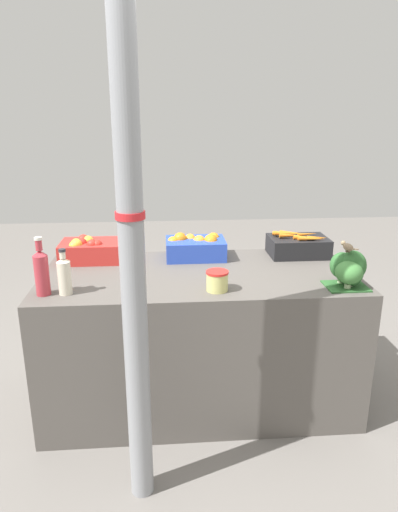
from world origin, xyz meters
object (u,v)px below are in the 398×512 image
at_px(broccoli_pile, 349,269).
at_px(juice_bottle_cloudy, 64,275).
at_px(juice_bottle_ruby, 42,271).
at_px(sparrow_bird, 348,247).
at_px(support_pole, 131,238).
at_px(orange_crate, 196,247).
at_px(apple_crate, 90,250).
at_px(pickle_jar, 217,281).
at_px(carrot_crate, 298,245).

height_order(broccoli_pile, juice_bottle_cloudy, juice_bottle_cloudy).
distance_m(juice_bottle_ruby, sparrow_bird, 1.59).
height_order(support_pole, juice_bottle_ruby, support_pole).
xyz_separation_m(orange_crate, juice_bottle_cloudy, (-0.72, -0.57, 0.03)).
bearing_deg(broccoli_pile, support_pole, -157.95).
bearing_deg(juice_bottle_cloudy, sparrow_bird, -0.68).
bearing_deg(support_pole, sparrow_bird, 22.33).
xyz_separation_m(apple_crate, pickle_jar, (0.74, -0.58, -0.02)).
height_order(apple_crate, sparrow_bird, sparrow_bird).
bearing_deg(juice_bottle_ruby, apple_crate, 74.53).
distance_m(support_pole, sparrow_bird, 1.19).
xyz_separation_m(support_pole, sparrow_bird, (1.09, 0.45, -0.19)).
bearing_deg(support_pole, apple_crate, 108.19).
xyz_separation_m(juice_bottle_ruby, sparrow_bird, (1.58, -0.02, 0.10)).
bearing_deg(support_pole, pickle_jar, 48.09).
relative_size(carrot_crate, juice_bottle_cloudy, 1.55).
height_order(support_pole, carrot_crate, support_pole).
relative_size(juice_bottle_ruby, juice_bottle_cloudy, 1.26).
distance_m(apple_crate, orange_crate, 0.67).
bearing_deg(juice_bottle_ruby, carrot_crate, 20.62).
bearing_deg(sparrow_bird, pickle_jar, 74.08).
xyz_separation_m(broccoli_pile, juice_bottle_ruby, (-1.60, 0.02, 0.03)).
height_order(support_pole, apple_crate, support_pole).
height_order(carrot_crate, sparrow_bird, sparrow_bird).
height_order(juice_bottle_cloudy, pickle_jar, juice_bottle_cloudy).
xyz_separation_m(support_pole, orange_crate, (0.33, 1.03, -0.35)).
xyz_separation_m(apple_crate, juice_bottle_cloudy, (-0.04, -0.56, 0.03)).
xyz_separation_m(support_pole, broccoli_pile, (1.11, 0.45, -0.32)).
relative_size(carrot_crate, sparrow_bird, 2.81).
bearing_deg(juice_bottle_ruby, juice_bottle_cloudy, 0.00).
distance_m(broccoli_pile, juice_bottle_cloudy, 1.49).
distance_m(carrot_crate, broccoli_pile, 0.59).
distance_m(apple_crate, sparrow_bird, 1.55).
bearing_deg(pickle_jar, orange_crate, 96.86).
distance_m(support_pole, juice_bottle_ruby, 0.74).
height_order(carrot_crate, broccoli_pile, broccoli_pile).
relative_size(support_pole, juice_bottle_cloudy, 10.34).
relative_size(orange_crate, sparrow_bird, 2.81).
height_order(broccoli_pile, pickle_jar, broccoli_pile).
bearing_deg(carrot_crate, pickle_jar, -136.08).
height_order(pickle_jar, sparrow_bird, sparrow_bird).
height_order(support_pole, juice_bottle_cloudy, support_pole).
height_order(juice_bottle_ruby, pickle_jar, juice_bottle_ruby).
distance_m(pickle_jar, sparrow_bird, 0.71).
xyz_separation_m(support_pole, carrot_crate, (1.01, 1.03, -0.35)).
bearing_deg(pickle_jar, support_pole, -131.91).
xyz_separation_m(support_pole, juice_bottle_cloudy, (-0.38, 0.47, -0.31)).
relative_size(support_pole, apple_crate, 6.68).
height_order(orange_crate, juice_bottle_ruby, juice_bottle_ruby).
bearing_deg(broccoli_pile, juice_bottle_cloudy, 179.41).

